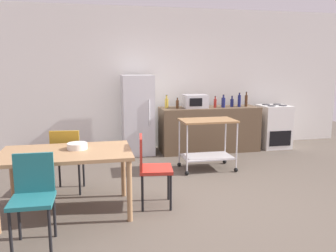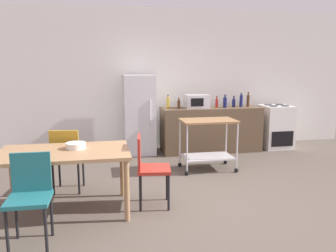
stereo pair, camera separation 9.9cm
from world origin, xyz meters
name	(u,v)px [view 2 (the right image)]	position (x,y,z in m)	size (l,w,h in m)	color
ground_plane	(207,203)	(0.00, 0.00, 0.00)	(12.00, 12.00, 0.00)	brown
back_wall	(162,79)	(0.00, 3.20, 1.45)	(8.40, 0.12, 2.90)	silver
kitchen_counter	(211,129)	(0.90, 2.60, 0.45)	(2.00, 0.64, 0.90)	brown
dining_table	(65,158)	(-1.73, 0.07, 0.67)	(1.50, 0.90, 0.75)	#A37A51
chair_red	(149,165)	(-0.74, 0.06, 0.52)	(0.45, 0.45, 0.89)	#B72D23
chair_teal	(30,192)	(-2.00, -0.62, 0.52)	(0.41, 0.41, 0.89)	#1E666B
chair_mustard	(67,156)	(-1.77, 0.75, 0.52)	(0.45, 0.45, 0.89)	gold
stove_oven	(276,127)	(2.35, 2.62, 0.45)	(0.60, 0.61, 0.92)	white
refrigerator	(139,115)	(-0.55, 2.70, 0.78)	(0.60, 0.63, 1.55)	silver
kitchen_cart	(208,136)	(0.45, 1.38, 0.57)	(0.91, 0.57, 0.85)	olive
bottle_olive_oil	(168,103)	(0.03, 2.68, 1.00)	(0.07, 0.07, 0.26)	gold
bottle_vinegar	(179,104)	(0.22, 2.55, 0.99)	(0.06, 0.06, 0.21)	#4C2D19
microwave	(197,101)	(0.59, 2.57, 1.03)	(0.46, 0.35, 0.26)	silver
bottle_hot_sauce	(217,103)	(0.99, 2.53, 0.99)	(0.06, 0.06, 0.23)	maroon
bottle_sesame_oil	(225,102)	(1.16, 2.52, 1.01)	(0.08, 0.08, 0.26)	navy
bottle_soy_sauce	(234,103)	(1.38, 2.59, 0.99)	(0.07, 0.07, 0.22)	navy
bottle_soda	(241,101)	(1.52, 2.55, 1.02)	(0.06, 0.06, 0.29)	navy
bottle_wine	(248,101)	(1.68, 2.58, 1.02)	(0.06, 0.06, 0.30)	#4C2D19
fruit_bowl	(76,146)	(-1.60, 0.16, 0.79)	(0.24, 0.24, 0.07)	white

